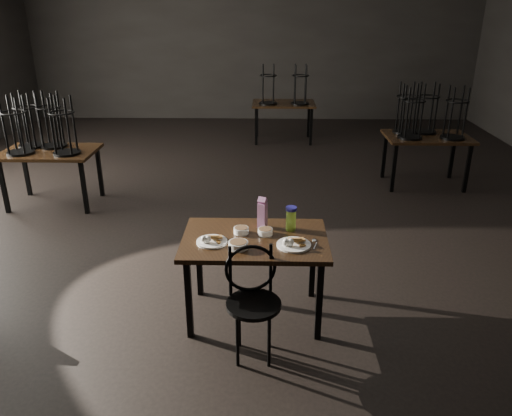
{
  "coord_description": "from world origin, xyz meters",
  "views": [
    {
      "loc": [
        0.35,
        -5.65,
        2.55
      ],
      "look_at": [
        0.25,
        -1.54,
        0.85
      ],
      "focal_mm": 35.0,
      "sensor_mm": 36.0,
      "label": 1
    }
  ],
  "objects_px": {
    "main_table": "(255,246)",
    "water_bottle": "(291,218)",
    "bentwood_chair": "(252,293)",
    "juice_carton": "(262,213)"
  },
  "relations": [
    {
      "from": "water_bottle",
      "to": "juice_carton",
      "type": "bearing_deg",
      "value": 170.04
    },
    {
      "from": "main_table",
      "to": "bentwood_chair",
      "type": "bearing_deg",
      "value": -90.67
    },
    {
      "from": "main_table",
      "to": "juice_carton",
      "type": "distance_m",
      "value": 0.3
    },
    {
      "from": "main_table",
      "to": "juice_carton",
      "type": "bearing_deg",
      "value": 74.4
    },
    {
      "from": "main_table",
      "to": "bentwood_chair",
      "type": "relative_size",
      "value": 1.37
    },
    {
      "from": "juice_carton",
      "to": "bentwood_chair",
      "type": "relative_size",
      "value": 0.32
    },
    {
      "from": "water_bottle",
      "to": "bentwood_chair",
      "type": "relative_size",
      "value": 0.24
    },
    {
      "from": "main_table",
      "to": "water_bottle",
      "type": "bearing_deg",
      "value": 29.12
    },
    {
      "from": "main_table",
      "to": "water_bottle",
      "type": "height_order",
      "value": "water_bottle"
    },
    {
      "from": "bentwood_chair",
      "to": "main_table",
      "type": "bearing_deg",
      "value": 80.16
    }
  ]
}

